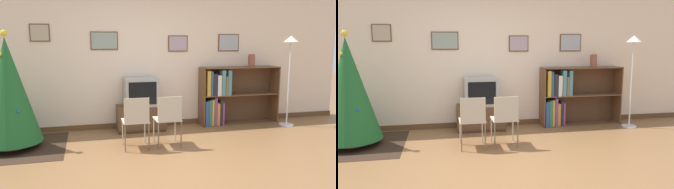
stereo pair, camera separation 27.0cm
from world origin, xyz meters
TOP-DOWN VIEW (x-y plane):
  - ground_plane at (0.00, 0.00)m, footprint 24.00×24.00m
  - wall_back at (0.00, 2.24)m, footprint 8.57×0.11m
  - area_rug at (-2.18, 1.36)m, footprint 1.60×1.50m
  - christmas_tree at (-2.18, 1.36)m, footprint 0.92×0.92m
  - tv_console at (-0.06, 1.94)m, footprint 0.89×0.46m
  - television at (-0.06, 1.94)m, footprint 0.61×0.45m
  - folding_chair_left at (-0.32, 0.85)m, footprint 0.40×0.40m
  - folding_chair_right at (0.19, 0.85)m, footprint 0.40×0.40m
  - bookshelf at (1.63, 2.00)m, footprint 1.61×0.36m
  - vase at (2.17, 1.96)m, footprint 0.13×0.13m
  - standing_lamp at (2.79, 1.59)m, footprint 0.28×0.28m

SIDE VIEW (x-z plane):
  - ground_plane at x=0.00m, z-range 0.00..0.00m
  - area_rug at x=-2.18m, z-range 0.00..0.01m
  - tv_console at x=-0.06m, z-range 0.00..0.47m
  - folding_chair_left at x=-0.32m, z-range 0.06..0.88m
  - folding_chair_right at x=0.19m, z-range 0.06..0.88m
  - bookshelf at x=1.63m, z-range -0.01..1.14m
  - television at x=-0.06m, z-range 0.47..0.99m
  - christmas_tree at x=-2.18m, z-range 0.00..1.81m
  - vase at x=2.17m, z-range 1.15..1.40m
  - standing_lamp at x=2.79m, z-range 0.47..2.22m
  - wall_back at x=0.00m, z-range 0.00..2.70m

